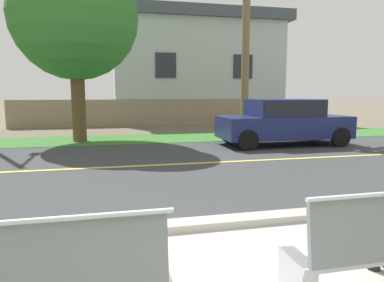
% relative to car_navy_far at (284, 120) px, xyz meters
% --- Properties ---
extents(ground_plane, '(140.00, 140.00, 0.00)m').
position_rel_car_navy_far_xyz_m(ground_plane, '(-4.80, -0.90, -0.85)').
color(ground_plane, '#665B4C').
extents(curb_edge, '(44.00, 0.30, 0.11)m').
position_rel_car_navy_far_xyz_m(curb_edge, '(-4.80, -6.55, -0.80)').
color(curb_edge, '#ADA89E').
rests_on(curb_edge, ground_plane).
extents(street_asphalt, '(52.00, 8.00, 0.01)m').
position_rel_car_navy_far_xyz_m(street_asphalt, '(-4.80, -2.40, -0.85)').
color(street_asphalt, '#383A3D').
rests_on(street_asphalt, ground_plane).
extents(road_centre_line, '(48.00, 0.14, 0.01)m').
position_rel_car_navy_far_xyz_m(road_centre_line, '(-4.80, -2.40, -0.84)').
color(road_centre_line, '#E0CC4C').
rests_on(road_centre_line, ground_plane).
extents(far_verge_grass, '(48.00, 2.80, 0.02)m').
position_rel_car_navy_far_xyz_m(far_verge_grass, '(-4.80, 2.66, -0.85)').
color(far_verge_grass, '#38702D').
rests_on(far_verge_grass, ground_plane).
extents(car_navy_far, '(4.30, 1.86, 1.54)m').
position_rel_car_navy_far_xyz_m(car_navy_far, '(0.00, 0.00, 0.00)').
color(car_navy_far, navy).
rests_on(car_navy_far, ground_plane).
extents(shade_tree_left, '(4.37, 4.37, 7.22)m').
position_rel_car_navy_far_xyz_m(shade_tree_left, '(-6.61, 2.38, 3.84)').
color(shade_tree_left, brown).
rests_on(shade_tree_left, ground_plane).
extents(garden_wall, '(13.00, 0.36, 1.40)m').
position_rel_car_navy_far_xyz_m(garden_wall, '(-4.06, 7.98, -0.15)').
color(garden_wall, gray).
rests_on(garden_wall, ground_plane).
extents(house_across_street, '(10.35, 6.91, 6.36)m').
position_rel_car_navy_far_xyz_m(house_across_street, '(-0.56, 11.18, 2.37)').
color(house_across_street, '#B7BCC1').
rests_on(house_across_street, ground_plane).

